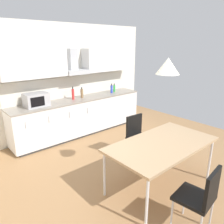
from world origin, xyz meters
TOP-DOWN VIEW (x-y plane):
  - ground_plane at (0.00, 0.00)m, footprint 7.22×7.64m
  - wall_back at (0.00, 2.60)m, footprint 5.77×0.10m
  - kitchen_counter at (0.66, 2.24)m, footprint 3.40×0.65m
  - backsplash_tile at (0.66, 2.53)m, footprint 3.38×0.02m
  - upper_wall_cabinets at (0.66, 2.38)m, footprint 3.38×0.40m
  - microwave at (-0.41, 2.23)m, footprint 0.48×0.35m
  - bottle_brown at (0.74, 2.25)m, footprint 0.07×0.07m
  - bottle_green at (1.79, 2.25)m, footprint 0.06×0.06m
  - bottle_blue at (1.64, 2.19)m, footprint 0.06×0.06m
  - bottle_red at (0.49, 2.25)m, footprint 0.06×0.06m
  - dining_table at (0.39, -0.42)m, footprint 1.69×0.92m
  - chair_far_right at (0.77, 0.43)m, footprint 0.42×0.42m
  - chair_near_left at (0.02, -1.26)m, footprint 0.44×0.44m
  - pendant_lamp at (0.39, -0.42)m, footprint 0.32×0.32m

SIDE VIEW (x-z plane):
  - ground_plane at x=0.00m, z-range -0.02..0.00m
  - kitchen_counter at x=0.66m, z-range 0.00..0.90m
  - chair_far_right at x=0.77m, z-range 0.10..0.97m
  - chair_near_left at x=0.02m, z-range 0.10..0.97m
  - dining_table at x=0.39m, z-range 0.34..1.09m
  - bottle_green at x=1.79m, z-range 0.88..1.11m
  - bottle_blue at x=1.64m, z-range 0.88..1.13m
  - bottle_brown at x=0.74m, z-range 0.88..1.13m
  - bottle_red at x=0.49m, z-range 0.87..1.18m
  - microwave at x=-0.41m, z-range 0.90..1.18m
  - backsplash_tile at x=0.66m, z-range 0.90..1.40m
  - wall_back at x=0.00m, z-range 0.00..2.63m
  - upper_wall_cabinets at x=0.66m, z-range 1.46..2.05m
  - pendant_lamp at x=0.39m, z-range 1.77..1.99m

